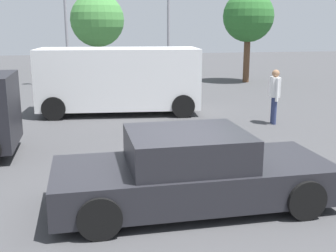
{
  "coord_description": "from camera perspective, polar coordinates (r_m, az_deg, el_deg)",
  "views": [
    {
      "loc": [
        -1.67,
        -6.46,
        2.92
      ],
      "look_at": [
        0.08,
        1.88,
        0.9
      ],
      "focal_mm": 44.87,
      "sensor_mm": 36.0,
      "label": 1
    }
  ],
  "objects": [
    {
      "name": "pedestrian",
      "position": [
        13.19,
        14.3,
        4.52
      ],
      "size": [
        0.31,
        0.56,
        1.67
      ],
      "rotation": [
        0.0,
        0.0,
        2.96
      ],
      "color": "navy",
      "rests_on": "ground_plane"
    },
    {
      "name": "ground_plane",
      "position": [
        7.28,
        2.46,
        -10.33
      ],
      "size": [
        80.0,
        80.0,
        0.0
      ],
      "primitive_type": "plane",
      "color": "#424244"
    },
    {
      "name": "sedan_foreground",
      "position": [
        6.98,
        3.18,
        -6.24
      ],
      "size": [
        4.56,
        1.93,
        1.27
      ],
      "rotation": [
        0.0,
        0.0,
        -0.0
      ],
      "color": "#232328",
      "rests_on": "ground_plane"
    },
    {
      "name": "light_post_near",
      "position": [
        20.15,
        0.08,
        16.65
      ],
      "size": [
        0.44,
        0.44,
        5.95
      ],
      "color": "gray",
      "rests_on": "ground_plane"
    },
    {
      "name": "tree_back_right",
      "position": [
        28.09,
        -9.57,
        14.0
      ],
      "size": [
        3.44,
        3.44,
        5.06
      ],
      "color": "brown",
      "rests_on": "ground_plane"
    },
    {
      "name": "tree_back_center",
      "position": [
        23.02,
        10.86,
        14.35
      ],
      "size": [
        2.66,
        2.66,
        4.77
      ],
      "color": "brown",
      "rests_on": "ground_plane"
    },
    {
      "name": "van_white",
      "position": [
        14.53,
        -6.63,
        6.45
      ],
      "size": [
        5.55,
        2.73,
        2.22
      ],
      "rotation": [
        0.0,
        0.0,
        -0.11
      ],
      "color": "white",
      "rests_on": "ground_plane"
    }
  ]
}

